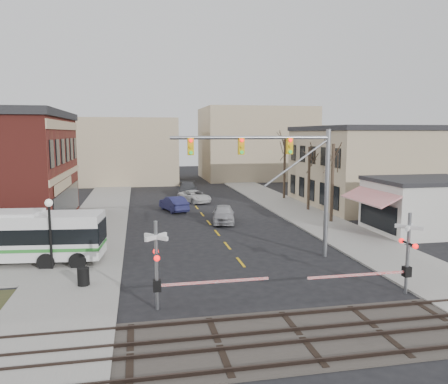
{
  "coord_description": "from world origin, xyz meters",
  "views": [
    {
      "loc": [
        -5.96,
        -22.91,
        7.77
      ],
      "look_at": [
        0.17,
        8.03,
        3.5
      ],
      "focal_mm": 35.0,
      "sensor_mm": 36.0,
      "label": 1
    }
  ],
  "objects_px": {
    "rr_crossing_east": "(400,255)",
    "car_d": "(188,189)",
    "trash_bin": "(83,277)",
    "pedestrian_near": "(91,241)",
    "street_lamp": "(50,219)",
    "car_c": "(195,196)",
    "rr_crossing_west": "(166,266)",
    "transit_bus": "(0,236)",
    "traffic_signal_mast": "(286,167)",
    "pedestrian_far": "(87,231)",
    "car_b": "(174,204)",
    "car_a": "(223,214)"
  },
  "relations": [
    {
      "from": "trash_bin",
      "to": "pedestrian_near",
      "type": "relative_size",
      "value": 0.5
    },
    {
      "from": "car_d",
      "to": "trash_bin",
      "type": "bearing_deg",
      "value": -99.16
    },
    {
      "from": "rr_crossing_east",
      "to": "car_a",
      "type": "xyz_separation_m",
      "value": [
        -5.04,
        18.36,
        -1.19
      ]
    },
    {
      "from": "car_c",
      "to": "pedestrian_near",
      "type": "distance_m",
      "value": 22.46
    },
    {
      "from": "trash_bin",
      "to": "pedestrian_near",
      "type": "xyz_separation_m",
      "value": [
        -0.19,
        5.79,
        0.44
      ]
    },
    {
      "from": "traffic_signal_mast",
      "to": "pedestrian_far",
      "type": "bearing_deg",
      "value": 154.38
    },
    {
      "from": "car_b",
      "to": "pedestrian_near",
      "type": "relative_size",
      "value": 2.58
    },
    {
      "from": "street_lamp",
      "to": "car_b",
      "type": "xyz_separation_m",
      "value": [
        8.37,
        17.85,
        -2.26
      ]
    },
    {
      "from": "transit_bus",
      "to": "rr_crossing_east",
      "type": "relative_size",
      "value": 2.15
    },
    {
      "from": "traffic_signal_mast",
      "to": "rr_crossing_east",
      "type": "relative_size",
      "value": 1.75
    },
    {
      "from": "car_b",
      "to": "pedestrian_far",
      "type": "xyz_separation_m",
      "value": [
        -7.03,
        -12.18,
        0.24
      ]
    },
    {
      "from": "rr_crossing_west",
      "to": "pedestrian_near",
      "type": "xyz_separation_m",
      "value": [
        -4.16,
        9.34,
        -0.96
      ]
    },
    {
      "from": "pedestrian_far",
      "to": "rr_crossing_east",
      "type": "bearing_deg",
      "value": -81.91
    },
    {
      "from": "traffic_signal_mast",
      "to": "street_lamp",
      "type": "distance_m",
      "value": 14.01
    },
    {
      "from": "trash_bin",
      "to": "pedestrian_near",
      "type": "distance_m",
      "value": 5.81
    },
    {
      "from": "car_a",
      "to": "car_d",
      "type": "relative_size",
      "value": 0.8
    },
    {
      "from": "transit_bus",
      "to": "pedestrian_near",
      "type": "height_order",
      "value": "transit_bus"
    },
    {
      "from": "street_lamp",
      "to": "pedestrian_near",
      "type": "distance_m",
      "value": 3.79
    },
    {
      "from": "pedestrian_near",
      "to": "car_b",
      "type": "bearing_deg",
      "value": -21.13
    },
    {
      "from": "traffic_signal_mast",
      "to": "street_lamp",
      "type": "height_order",
      "value": "traffic_signal_mast"
    },
    {
      "from": "rr_crossing_west",
      "to": "pedestrian_near",
      "type": "bearing_deg",
      "value": 114.02
    },
    {
      "from": "car_d",
      "to": "transit_bus",
      "type": "bearing_deg",
      "value": -111.38
    },
    {
      "from": "car_c",
      "to": "trash_bin",
      "type": "bearing_deg",
      "value": -131.97
    },
    {
      "from": "traffic_signal_mast",
      "to": "pedestrian_far",
      "type": "height_order",
      "value": "traffic_signal_mast"
    },
    {
      "from": "transit_bus",
      "to": "traffic_signal_mast",
      "type": "relative_size",
      "value": 1.23
    },
    {
      "from": "rr_crossing_west",
      "to": "rr_crossing_east",
      "type": "distance_m",
      "value": 11.14
    },
    {
      "from": "pedestrian_near",
      "to": "street_lamp",
      "type": "bearing_deg",
      "value": 145.93
    },
    {
      "from": "trash_bin",
      "to": "street_lamp",
      "type": "bearing_deg",
      "value": 123.14
    },
    {
      "from": "car_a",
      "to": "transit_bus",
      "type": "bearing_deg",
      "value": -137.15
    },
    {
      "from": "transit_bus",
      "to": "pedestrian_far",
      "type": "distance_m",
      "value": 6.01
    },
    {
      "from": "traffic_signal_mast",
      "to": "pedestrian_far",
      "type": "xyz_separation_m",
      "value": [
        -12.4,
        5.94,
        -4.74
      ]
    },
    {
      "from": "rr_crossing_west",
      "to": "street_lamp",
      "type": "relative_size",
      "value": 1.4
    },
    {
      "from": "street_lamp",
      "to": "car_c",
      "type": "distance_m",
      "value": 25.72
    },
    {
      "from": "car_a",
      "to": "rr_crossing_west",
      "type": "bearing_deg",
      "value": -97.78
    },
    {
      "from": "car_a",
      "to": "rr_crossing_east",
      "type": "bearing_deg",
      "value": -63.72
    },
    {
      "from": "rr_crossing_east",
      "to": "car_c",
      "type": "distance_m",
      "value": 30.79
    },
    {
      "from": "traffic_signal_mast",
      "to": "car_b",
      "type": "relative_size",
      "value": 2.15
    },
    {
      "from": "rr_crossing_east",
      "to": "pedestrian_near",
      "type": "distance_m",
      "value": 18.15
    },
    {
      "from": "rr_crossing_east",
      "to": "trash_bin",
      "type": "height_order",
      "value": "rr_crossing_east"
    },
    {
      "from": "car_c",
      "to": "rr_crossing_west",
      "type": "bearing_deg",
      "value": -122.62
    },
    {
      "from": "rr_crossing_east",
      "to": "car_d",
      "type": "distance_m",
      "value": 35.93
    },
    {
      "from": "car_a",
      "to": "car_d",
      "type": "xyz_separation_m",
      "value": [
        -1.2,
        17.0,
        0.06
      ]
    },
    {
      "from": "street_lamp",
      "to": "pedestrian_near",
      "type": "bearing_deg",
      "value": 54.04
    },
    {
      "from": "car_a",
      "to": "pedestrian_near",
      "type": "distance_m",
      "value": 13.43
    },
    {
      "from": "car_b",
      "to": "pedestrian_near",
      "type": "bearing_deg",
      "value": 50.93
    },
    {
      "from": "transit_bus",
      "to": "car_c",
      "type": "xyz_separation_m",
      "value": [
        14.29,
        21.32,
        -1.07
      ]
    },
    {
      "from": "rr_crossing_west",
      "to": "car_b",
      "type": "xyz_separation_m",
      "value": [
        2.32,
        24.6,
        -1.22
      ]
    },
    {
      "from": "car_b",
      "to": "car_d",
      "type": "relative_size",
      "value": 0.8
    },
    {
      "from": "rr_crossing_west",
      "to": "pedestrian_near",
      "type": "distance_m",
      "value": 10.27
    },
    {
      "from": "traffic_signal_mast",
      "to": "rr_crossing_east",
      "type": "distance_m",
      "value": 8.53
    }
  ]
}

